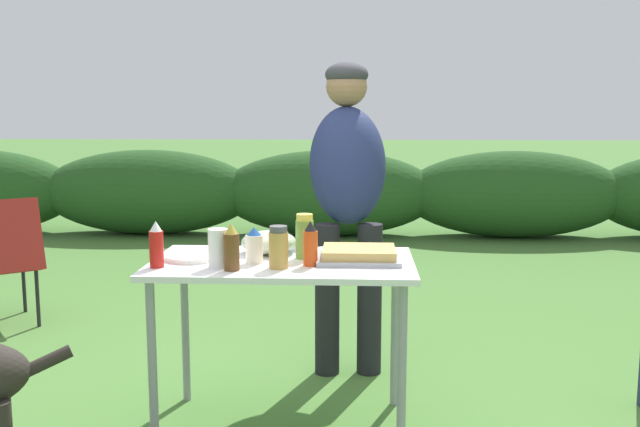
{
  "coord_description": "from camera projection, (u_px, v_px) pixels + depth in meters",
  "views": [
    {
      "loc": [
        0.31,
        -2.92,
        1.37
      ],
      "look_at": [
        0.14,
        0.35,
        0.89
      ],
      "focal_mm": 40.0,
      "sensor_mm": 36.0,
      "label": 1
    }
  ],
  "objects": [
    {
      "name": "relish_jar",
      "position": [
        305.0,
        237.0,
        3.03
      ],
      "size": [
        0.08,
        0.08,
        0.19
      ],
      "color": "olive",
      "rests_on": "folding_table"
    },
    {
      "name": "plate_stack",
      "position": [
        192.0,
        257.0,
        3.02
      ],
      "size": [
        0.22,
        0.22,
        0.02
      ],
      "primitive_type": "cylinder",
      "color": "white",
      "rests_on": "folding_table"
    },
    {
      "name": "mayo_bottle",
      "position": [
        254.0,
        246.0,
        2.94
      ],
      "size": [
        0.07,
        0.07,
        0.15
      ],
      "color": "silver",
      "rests_on": "folding_table"
    },
    {
      "name": "spice_jar",
      "position": [
        277.0,
        248.0,
        2.84
      ],
      "size": [
        0.08,
        0.08,
        0.17
      ],
      "color": "#B2893D",
      "rests_on": "folding_table"
    },
    {
      "name": "hot_sauce_bottle",
      "position": [
        310.0,
        245.0,
        2.88
      ],
      "size": [
        0.06,
        0.06,
        0.18
      ],
      "color": "#CC4214",
      "rests_on": "folding_table"
    },
    {
      "name": "ground_plane",
      "position": [
        284.0,
        427.0,
        3.1
      ],
      "size": [
        60.0,
        60.0,
        0.0
      ],
      "primitive_type": "plane",
      "color": "#477533"
    },
    {
      "name": "food_tray",
      "position": [
        359.0,
        255.0,
        2.98
      ],
      "size": [
        0.34,
        0.28,
        0.06
      ],
      "color": "#9E9EA3",
      "rests_on": "folding_table"
    },
    {
      "name": "ketchup_bottle",
      "position": [
        156.0,
        245.0,
        2.85
      ],
      "size": [
        0.06,
        0.06,
        0.19
      ],
      "color": "red",
      "rests_on": "folding_table"
    },
    {
      "name": "folding_table",
      "position": [
        283.0,
        278.0,
        3.0
      ],
      "size": [
        1.1,
        0.64,
        0.74
      ],
      "color": "white",
      "rests_on": "ground"
    },
    {
      "name": "shrub_hedge",
      "position": [
        329.0,
        193.0,
        7.77
      ],
      "size": [
        14.4,
        0.9,
        0.93
      ],
      "color": "#234C1E",
      "rests_on": "ground"
    },
    {
      "name": "mixing_bowl",
      "position": [
        269.0,
        242.0,
        3.14
      ],
      "size": [
        0.24,
        0.24,
        0.1
      ],
      "primitive_type": "ellipsoid",
      "color": "#ADBC99",
      "rests_on": "folding_table"
    },
    {
      "name": "beer_bottle",
      "position": [
        231.0,
        248.0,
        2.8
      ],
      "size": [
        0.06,
        0.06,
        0.19
      ],
      "color": "brown",
      "rests_on": "folding_table"
    },
    {
      "name": "paper_cup_stack",
      "position": [
        218.0,
        248.0,
        2.85
      ],
      "size": [
        0.08,
        0.08,
        0.16
      ],
      "primitive_type": "cylinder",
      "color": "white",
      "rests_on": "folding_table"
    },
    {
      "name": "standing_person_in_dark_puffer",
      "position": [
        348.0,
        182.0,
        3.71
      ],
      "size": [
        0.44,
        0.53,
        1.62
      ],
      "rotation": [
        0.0,
        0.0,
        0.08
      ],
      "color": "black",
      "rests_on": "ground"
    }
  ]
}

